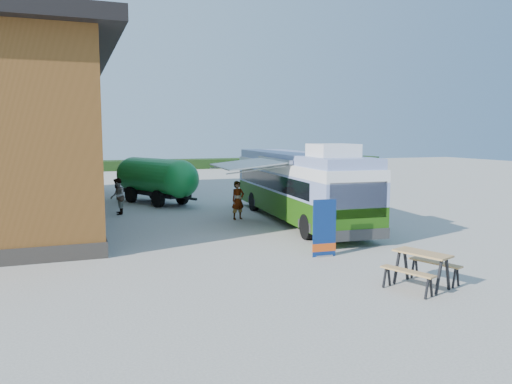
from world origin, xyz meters
name	(u,v)px	position (x,y,z in m)	size (l,w,h in m)	color
ground	(298,242)	(0.00, 0.00, 0.00)	(100.00, 100.00, 0.00)	#BCB7AD
hedge	(219,163)	(8.00, 38.00, 0.50)	(40.00, 3.00, 1.00)	#264419
bus	(298,184)	(1.78, 3.86, 1.64)	(3.13, 11.32, 3.43)	#285F0F
awning	(251,165)	(-0.43, 3.71, 2.50)	(2.75, 4.12, 0.50)	white
banner	(324,233)	(-0.14, -2.15, 0.73)	(0.78, 0.22, 1.80)	navy
picnic_table	(422,261)	(0.67, -5.76, 0.66)	(1.94, 1.84, 0.89)	tan
person_a	(238,200)	(-0.53, 5.22, 0.86)	(0.63, 0.41, 1.72)	#999999
person_b	(118,196)	(-5.44, 8.45, 0.86)	(0.84, 0.65, 1.73)	#999999
slurry_tanker	(156,178)	(-3.14, 11.62, 1.42)	(3.82, 6.20, 2.47)	#198D39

